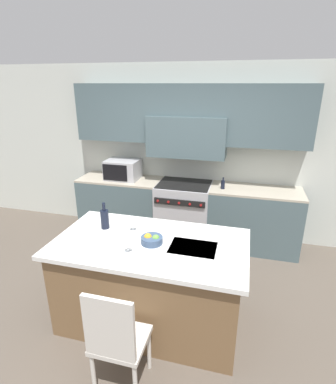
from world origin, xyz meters
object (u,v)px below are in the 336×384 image
Objects in this scene: wine_bottle at (105,219)px; wine_glass_far at (133,220)px; island_chair at (116,338)px; wine_glass_near at (128,240)px; oil_bottle_on_counter at (223,184)px; microwave at (123,169)px; range_stove at (184,212)px; fruit_bowl at (152,239)px.

wine_glass_far is at bearing 4.06° from wine_bottle.
island_chair is 5.65× the size of wine_glass_near.
microwave is at bearing 177.24° from oil_bottle_on_counter.
microwave reaches higher than wine_glass_far.
microwave is at bearing 116.09° from wine_glass_far.
wine_glass_near is at bearing -74.77° from wine_glass_far.
range_stove is 3.27× the size of wine_bottle.
island_chair is at bearing -61.37° from wine_bottle.
island_chair is 3.42× the size of wine_bottle.
range_stove is at bearing 72.61° from wine_bottle.
range_stove is at bearing 92.02° from fruit_bowl.
wine_glass_far is (0.81, -1.65, -0.04)m from microwave.
wine_bottle is (-0.54, 1.00, 0.50)m from island_chair.
microwave is 2.26m from wine_glass_near.
wine_glass_far reaches higher than fruit_bowl.
microwave reaches higher than wine_glass_near.
island_chair is 1.16m from wine_glass_far.
wine_glass_near reaches higher than island_chair.
wine_glass_near is at bearing -92.64° from range_stove.
oil_bottle_on_counter is at bearing -2.76° from microwave.
wine_glass_far is at bearing 102.91° from island_chair.
microwave reaches higher than range_stove.
microwave is 2.93× the size of wine_glass_far.
wine_glass_near is at bearing -42.73° from wine_bottle.
wine_bottle is at bearing -175.94° from wine_glass_far.
wine_bottle reaches higher than wine_glass_far.
oil_bottle_on_counter is (1.60, -0.08, -0.09)m from microwave.
fruit_bowl is at bearing 87.37° from island_chair.
wine_glass_near is 2.10m from oil_bottle_on_counter.
microwave is at bearing 114.04° from wine_glass_near.
oil_bottle_on_counter is at bearing 63.15° from wine_glass_far.
range_stove is 1.90m from fruit_bowl.
island_chair is 5.71× the size of oil_bottle_on_counter.
oil_bottle_on_counter is (0.68, 1.98, -0.05)m from wine_glass_near.
fruit_bowl is at bearing 52.81° from wine_glass_near.
wine_glass_far is at bearing -97.23° from range_stove.
range_stove is 0.80m from oil_bottle_on_counter.
wine_glass_far is 1.76m from oil_bottle_on_counter.
wine_bottle is (-0.52, -1.65, 0.57)m from range_stove.
wine_bottle is 0.61m from fruit_bowl.
oil_bottle_on_counter is (0.59, -0.06, 0.53)m from range_stove.
island_chair reaches higher than range_stove.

